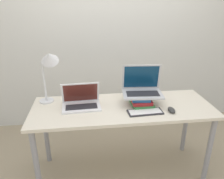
{
  "coord_description": "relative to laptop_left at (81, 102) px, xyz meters",
  "views": [
    {
      "loc": [
        -0.33,
        -1.53,
        1.72
      ],
      "look_at": [
        -0.1,
        0.32,
        0.96
      ],
      "focal_mm": 35.0,
      "sensor_mm": 36.0,
      "label": 1
    }
  ],
  "objects": [
    {
      "name": "wall_back",
      "position": [
        0.39,
        1.08,
        0.53
      ],
      "size": [
        8.0,
        0.05,
        2.7
      ],
      "color": "silver",
      "rests_on": "ground_plane"
    },
    {
      "name": "desk",
      "position": [
        0.39,
        -0.05,
        -0.13
      ],
      "size": [
        1.73,
        0.64,
        0.78
      ],
      "color": "beige",
      "rests_on": "ground_plane"
    },
    {
      "name": "laptop_left",
      "position": [
        0.0,
        0.0,
        0.0
      ],
      "size": [
        0.37,
        0.25,
        0.23
      ],
      "color": "silver",
      "rests_on": "desk"
    },
    {
      "name": "book_stack",
      "position": [
        0.57,
        -0.02,
        0.0
      ],
      "size": [
        0.21,
        0.27,
        0.1
      ],
      "color": "#33753D",
      "rests_on": "desk"
    },
    {
      "name": "laptop_on_books",
      "position": [
        0.59,
        0.01,
        0.11
      ],
      "size": [
        0.39,
        0.29,
        0.27
      ],
      "color": "#B2B2B7",
      "rests_on": "book_stack"
    },
    {
      "name": "wireless_keyboard",
      "position": [
        0.57,
        -0.2,
        -0.04
      ],
      "size": [
        0.32,
        0.14,
        0.01
      ],
      "color": "#28282D",
      "rests_on": "desk"
    },
    {
      "name": "mouse",
      "position": [
        0.81,
        -0.21,
        -0.03
      ],
      "size": [
        0.06,
        0.11,
        0.04
      ],
      "color": "#2D2D2D",
      "rests_on": "desk"
    },
    {
      "name": "desk_lamp",
      "position": [
        -0.28,
        0.12,
        0.36
      ],
      "size": [
        0.23,
        0.2,
        0.55
      ],
      "color": "silver",
      "rests_on": "desk"
    }
  ]
}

